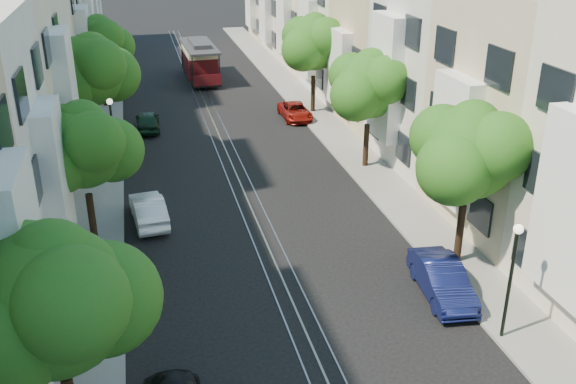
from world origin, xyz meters
TOP-DOWN VIEW (x-y plane):
  - ground at (0.00, 28.00)m, footprint 200.00×200.00m
  - sidewalk_east at (7.25, 28.00)m, footprint 2.50×80.00m
  - sidewalk_west at (-7.25, 28.00)m, footprint 2.50×80.00m
  - rail_left at (-0.55, 28.00)m, footprint 0.06×80.00m
  - rail_slot at (0.00, 28.00)m, footprint 0.06×80.00m
  - rail_right at (0.55, 28.00)m, footprint 0.06×80.00m
  - lane_line at (0.00, 28.00)m, footprint 0.08×80.00m
  - townhouses_east at (11.87, 27.91)m, footprint 7.75×72.00m
  - townhouses_west at (-11.87, 27.91)m, footprint 7.75×72.00m
  - tree_e_b at (7.26, 8.98)m, footprint 4.93×4.08m
  - tree_e_c at (7.26, 19.98)m, footprint 4.84×3.99m
  - tree_e_d at (7.26, 30.98)m, footprint 5.01×4.16m
  - tree_w_a at (-7.14, 1.98)m, footprint 4.93×4.08m
  - tree_w_b at (-7.14, 13.98)m, footprint 4.72×3.87m
  - tree_w_c at (-7.14, 24.98)m, footprint 5.13×4.28m
  - tree_w_d at (-7.14, 35.98)m, footprint 4.84×3.99m
  - lamp_east at (6.30, 4.00)m, footprint 0.32×0.32m
  - lamp_west at (-6.30, 22.00)m, footprint 0.32×0.32m
  - cable_car at (0.50, 42.58)m, footprint 2.71×7.90m
  - parked_car_e_mid at (5.49, 6.91)m, footprint 1.85×4.25m
  - parked_car_e_far at (5.60, 29.80)m, footprint 1.81×3.92m
  - parked_car_w_mid at (-4.85, 15.72)m, footprint 1.79×4.07m
  - parked_car_w_far at (-4.40, 29.58)m, footprint 1.65×3.82m

SIDE VIEW (x-z plane):
  - ground at x=0.00m, z-range 0.00..0.00m
  - lane_line at x=0.00m, z-range 0.00..0.01m
  - rail_left at x=-0.55m, z-range 0.00..0.02m
  - rail_slot at x=0.00m, z-range 0.00..0.02m
  - rail_right at x=0.55m, z-range 0.00..0.02m
  - sidewalk_east at x=7.25m, z-range 0.00..0.12m
  - sidewalk_west at x=-7.25m, z-range 0.00..0.12m
  - parked_car_e_far at x=5.60m, z-range 0.00..1.09m
  - parked_car_w_far at x=-4.40m, z-range 0.00..1.28m
  - parked_car_w_mid at x=-4.85m, z-range 0.00..1.30m
  - parked_car_e_mid at x=5.49m, z-range 0.00..1.36m
  - cable_car at x=0.50m, z-range 0.28..3.28m
  - lamp_east at x=6.30m, z-range 0.77..4.93m
  - lamp_west at x=-6.30m, z-range 0.77..4.93m
  - tree_w_b at x=-7.14m, z-range 1.26..7.53m
  - tree_e_c at x=7.26m, z-range 1.34..7.86m
  - tree_w_d at x=-7.14m, z-range 1.34..7.86m
  - tree_e_b at x=7.26m, z-range 1.39..8.07m
  - tree_w_a at x=-7.14m, z-range 1.39..8.07m
  - tree_e_d at x=7.26m, z-range 1.44..8.29m
  - tree_w_c at x=-7.14m, z-range 1.52..8.62m
  - townhouses_west at x=-11.87m, z-range -0.80..10.96m
  - townhouses_east at x=11.87m, z-range -0.82..11.18m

